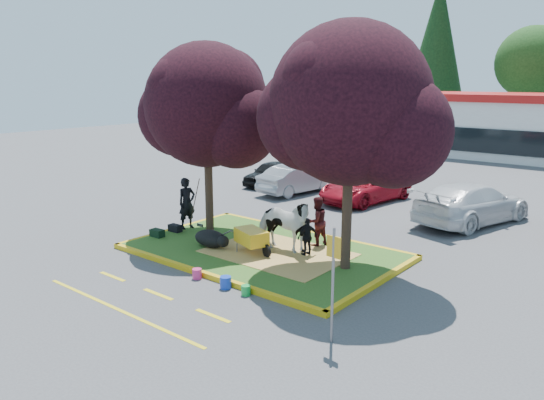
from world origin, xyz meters
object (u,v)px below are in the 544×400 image
Objects in this scene: wheelbarrow at (252,237)px; bucket_green at (246,290)px; car_silver at (297,179)px; sign_post at (333,273)px; bucket_blue at (226,282)px; calf at (211,239)px; handler at (187,203)px; bucket_pink at (197,274)px; cow at (283,225)px; car_black at (271,173)px.

bucket_green is at bearing -31.68° from wheelbarrow.
car_silver is (-6.42, 10.89, 0.56)m from bucket_green.
wheelbarrow is 5.77m from sign_post.
car_silver is at bearing 117.64° from bucket_blue.
handler reaches higher than calf.
wheelbarrow is at bearing 89.50° from bucket_pink.
calf is 6.94m from sign_post.
wheelbarrow is at bearing 126.27° from car_silver.
car_silver is at bearing 138.38° from wheelbarrow.
car_silver is at bearing 18.05° from handler.
handler is (-4.30, -0.08, 0.07)m from cow.
wheelbarrow is 0.47× the size of car_silver.
calf is 3.84× the size of bucket_blue.
wheelbarrow is 9.77m from car_silver.
handler reaches higher than cow.
bucket_pink is at bearing -65.83° from car_black.
handler is at bearing 148.13° from bucket_blue.
bucket_pink is (-0.64, -3.04, -0.86)m from cow.
car_black is (-3.21, 8.67, -0.45)m from handler.
bucket_blue is 12.31m from car_silver.
handler is 9.30m from sign_post.
cow is at bearing 131.77° from car_silver.
bucket_pink is at bearing 161.07° from cow.
handler is 0.51× the size of car_black.
car_black is (-5.43, 9.69, 0.20)m from calf.
car_black is at bearing -10.07° from car_silver.
wheelbarrow is 2.35m from bucket_pink.
calf reaches higher than bucket_blue.
car_silver is at bearing 120.53° from bucket_green.
car_black is at bearing 124.41° from bucket_blue.
bucket_pink is (3.66, -2.96, -0.93)m from handler.
bucket_blue is at bearing -61.98° from car_black.
wheelbarrow is at bearing 155.13° from sign_post.
cow is 0.48× the size of car_silver.
wheelbarrow is (1.45, 0.34, 0.25)m from calf.
handler is at bearing -76.09° from car_black.
sign_post reaches higher than car_black.
car_silver is at bearing 86.55° from calf.
car_black is 2.38m from car_silver.
wheelbarrow is at bearing 128.20° from bucket_green.
bucket_green is 14.53m from car_black.
wheelbarrow is 6.11× the size of bucket_blue.
cow is 9.45m from car_silver.
cow is 1.09× the size of handler.
wheelbarrow is at bearing -9.64° from calf.
calf is 1.52m from wheelbarrow.
cow is 4.30m from handler.
car_silver is at bearing 136.08° from sign_post.
bucket_blue is (0.46, -3.04, -0.84)m from cow.
car_black reaches higher than bucket_blue.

